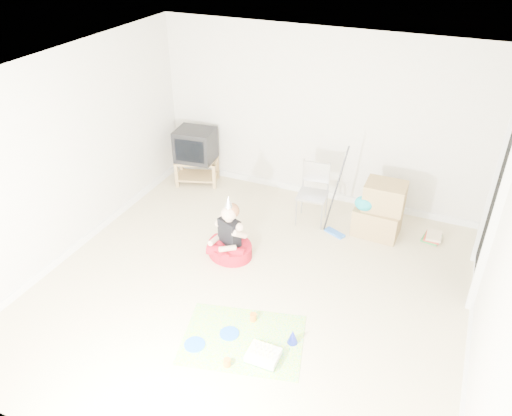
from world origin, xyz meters
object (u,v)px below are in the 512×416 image
at_px(tv_stand, 197,169).
at_px(seated_woman, 230,243).
at_px(cardboard_boxes, 380,210).
at_px(folding_chair, 312,195).
at_px(birthday_cake, 263,356).
at_px(crt_tv, 196,145).

relative_size(tv_stand, seated_woman, 0.86).
height_order(cardboard_boxes, seated_woman, seated_woman).
relative_size(folding_chair, birthday_cake, 2.77).
bearing_deg(birthday_cake, seated_woman, 126.65).
bearing_deg(birthday_cake, crt_tv, 128.87).
bearing_deg(tv_stand, birthday_cake, -51.13).
bearing_deg(seated_woman, folding_chair, 58.86).
bearing_deg(tv_stand, seated_woman, -49.21).
height_order(tv_stand, crt_tv, crt_tv).
height_order(tv_stand, folding_chair, folding_chair).
relative_size(folding_chair, seated_woman, 1.01).
relative_size(tv_stand, birthday_cake, 2.37).
xyz_separation_m(seated_woman, birthday_cake, (1.09, -1.46, -0.15)).
relative_size(tv_stand, cardboard_boxes, 0.98).
distance_m(folding_chair, cardboard_boxes, 0.95).
distance_m(crt_tv, folding_chair, 2.15).
xyz_separation_m(tv_stand, seated_woman, (1.38, -1.60, -0.06)).
xyz_separation_m(folding_chair, cardboard_boxes, (0.95, 0.08, -0.06)).
xyz_separation_m(crt_tv, cardboard_boxes, (3.05, -0.31, -0.30)).
height_order(folding_chair, birthday_cake, folding_chair).
xyz_separation_m(tv_stand, birthday_cake, (2.47, -3.06, -0.21)).
height_order(crt_tv, birthday_cake, crt_tv).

